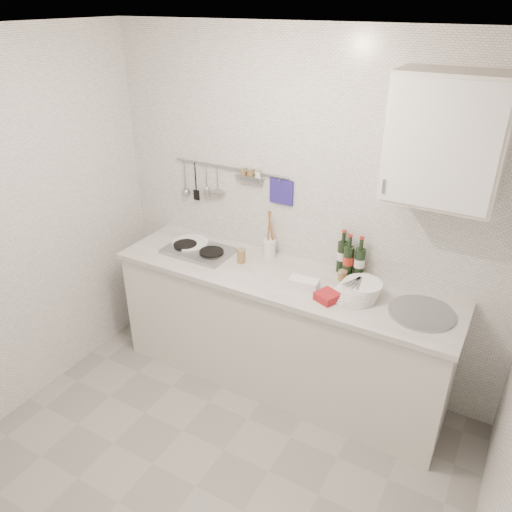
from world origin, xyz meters
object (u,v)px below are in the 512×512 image
at_px(plate_stack_hob, 189,244).
at_px(plate_stack_sink, 358,290).
at_px(wine_bottles, 350,255).
at_px(utensil_crock, 270,246).
at_px(wall_cabinet, 447,140).

height_order(plate_stack_hob, plate_stack_sink, plate_stack_sink).
height_order(wine_bottles, utensil_crock, utensil_crock).
height_order(wall_cabinet, plate_stack_sink, wall_cabinet).
xyz_separation_m(plate_stack_hob, utensil_crock, (0.61, 0.15, 0.07)).
bearing_deg(plate_stack_sink, plate_stack_hob, 177.42).
relative_size(plate_stack_hob, plate_stack_sink, 0.96).
xyz_separation_m(plate_stack_sink, utensil_crock, (-0.75, 0.22, 0.03)).
bearing_deg(plate_stack_hob, plate_stack_sink, -2.58).
height_order(wall_cabinet, plate_stack_hob, wall_cabinet).
xyz_separation_m(wall_cabinet, plate_stack_hob, (-1.72, -0.07, -1.01)).
relative_size(wall_cabinet, wine_bottles, 2.26).
height_order(plate_stack_hob, wine_bottles, wine_bottles).
xyz_separation_m(wall_cabinet, wine_bottles, (-0.50, 0.12, -0.87)).
relative_size(plate_stack_hob, wine_bottles, 0.96).
bearing_deg(plate_stack_sink, wall_cabinet, 20.80).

